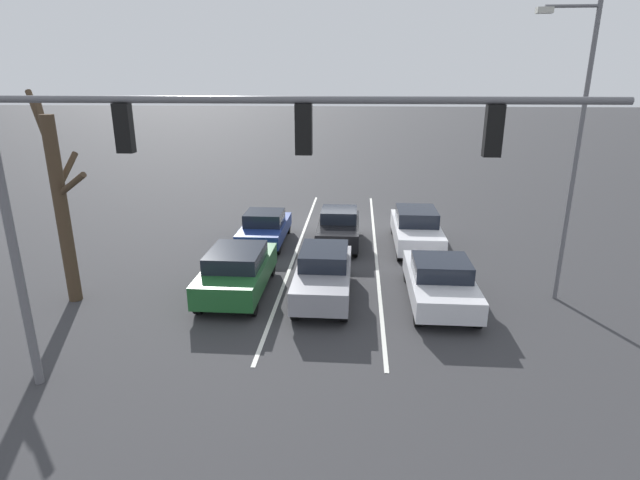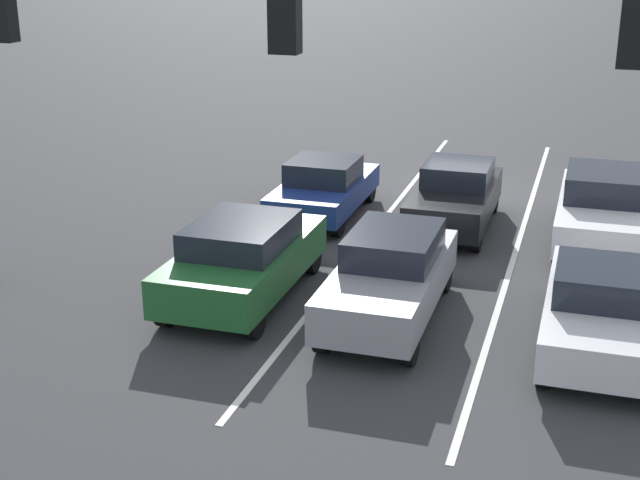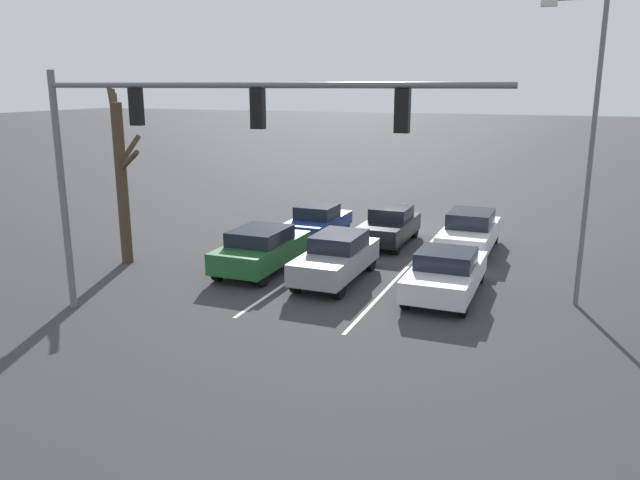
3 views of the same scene
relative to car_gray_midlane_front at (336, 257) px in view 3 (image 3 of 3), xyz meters
name	(u,v)px [view 3 (image 3 of 3)]	position (x,y,z in m)	size (l,w,h in m)	color
ground_plane	(405,229)	(-0.20, -8.50, -0.82)	(240.00, 240.00, 0.00)	#333335
lane_stripe_left_divider	(424,250)	(-1.85, -5.05, -0.82)	(0.12, 18.90, 0.01)	silver
lane_stripe_center_divider	(346,242)	(1.45, -5.05, -0.82)	(0.12, 18.90, 0.01)	silver
car_gray_midlane_front	(336,257)	(0.00, 0.00, 0.00)	(1.71, 4.43, 1.59)	gray
car_silver_leftlane_front	(446,273)	(-3.70, 0.14, -0.09)	(1.94, 4.49, 1.47)	silver
car_darkgreen_rightlane_front	(262,249)	(2.86, -0.08, -0.01)	(1.92, 4.41, 1.55)	#1E5928
car_white_leftlane_second	(470,232)	(-3.55, -5.50, -0.02)	(1.85, 4.76, 1.61)	silver
car_navy_rightlane_second	(317,221)	(2.94, -5.50, -0.12)	(1.80, 4.02, 1.41)	navy
car_black_midlane_second	(389,226)	(-0.27, -5.55, -0.06)	(1.72, 4.13, 1.51)	black
traffic_signal_gantry	(180,135)	(2.27, 5.38, 4.37)	(12.30, 0.37, 6.83)	slate
street_lamp_left_shoulder	(587,136)	(-7.36, -0.44, 4.21)	(1.75, 0.24, 8.87)	slate
bare_tree_near	(121,171)	(8.03, 0.77, 2.59)	(2.43, 1.70, 6.52)	#423323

